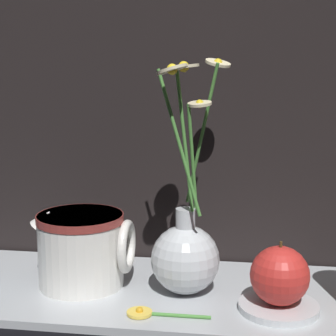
% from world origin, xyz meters
% --- Properties ---
extents(ground_plane, '(6.00, 6.00, 0.00)m').
position_xyz_m(ground_plane, '(0.00, 0.00, 0.00)').
color(ground_plane, black).
extents(shelf, '(0.80, 0.28, 0.01)m').
position_xyz_m(shelf, '(0.00, 0.00, 0.01)').
color(shelf, '#B2B7BC').
rests_on(shelf, ground_plane).
extents(vase_with_flowers, '(0.12, 0.16, 0.35)m').
position_xyz_m(vase_with_flowers, '(0.04, -0.01, 0.08)').
color(vase_with_flowers, silver).
rests_on(vase_with_flowers, shelf).
extents(ceramic_pitcher, '(0.16, 0.14, 0.13)m').
position_xyz_m(ceramic_pitcher, '(-0.12, 0.00, 0.08)').
color(ceramic_pitcher, white).
rests_on(ceramic_pitcher, shelf).
extents(saucer_plate, '(0.11, 0.11, 0.01)m').
position_xyz_m(saucer_plate, '(0.18, -0.05, 0.02)').
color(saucer_plate, silver).
rests_on(saucer_plate, shelf).
extents(orange_fruit, '(0.08, 0.08, 0.09)m').
position_xyz_m(orange_fruit, '(0.18, -0.05, 0.06)').
color(orange_fruit, red).
rests_on(orange_fruit, saucer_plate).
extents(loose_daisy, '(0.12, 0.04, 0.01)m').
position_xyz_m(loose_daisy, '(-0.00, -0.09, 0.02)').
color(loose_daisy, '#4C8E3D').
rests_on(loose_daisy, shelf).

